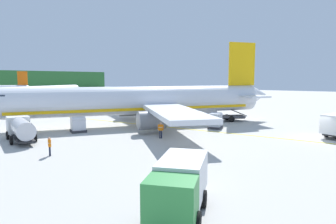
# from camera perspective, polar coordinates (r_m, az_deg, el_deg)

# --- Properties ---
(ground) EXTENTS (240.00, 320.00, 0.20)m
(ground) POSITION_cam_1_polar(r_m,az_deg,el_deg) (62.32, -23.71, -0.12)
(ground) COLOR #B7B5AD
(airliner_foreground) EXTENTS (34.20, 30.03, 11.90)m
(airliner_foreground) POSITION_cam_1_polar(r_m,az_deg,el_deg) (41.31, -5.18, 2.09)
(airliner_foreground) COLOR silver
(airliner_foreground) RESTS_ON ground
(airliner_mid_apron) EXTENTS (35.43, 29.30, 10.10)m
(airliner_mid_apron) POSITION_cam_1_polar(r_m,az_deg,el_deg) (75.20, -25.33, 3.16)
(airliner_mid_apron) COLOR white
(airliner_mid_apron) RESTS_ON ground
(service_truck_fuel) EXTENTS (5.56, 6.28, 2.67)m
(service_truck_fuel) POSITION_cam_1_polar(r_m,az_deg,el_deg) (45.81, 9.20, -0.31)
(service_truck_fuel) COLOR silver
(service_truck_fuel) RESTS_ON ground
(service_truck_catering) EXTENTS (6.04, 3.85, 2.58)m
(service_truck_catering) POSITION_cam_1_polar(r_m,az_deg,el_deg) (15.11, 2.22, -13.55)
(service_truck_catering) COLOR #338C3F
(service_truck_catering) RESTS_ON ground
(service_truck_pushback) EXTENTS (4.51, 6.69, 2.40)m
(service_truck_pushback) POSITION_cam_1_polar(r_m,az_deg,el_deg) (34.65, -26.21, -2.79)
(service_truck_pushback) COLOR white
(service_truck_pushback) RESTS_ON ground
(cargo_container_near) EXTENTS (1.78, 1.78, 2.11)m
(cargo_container_near) POSITION_cam_1_polar(r_m,az_deg,el_deg) (39.29, 9.05, -1.71)
(cargo_container_near) COLOR #333338
(cargo_container_near) RESTS_ON ground
(cargo_container_mid) EXTENTS (2.41, 2.41, 1.95)m
(cargo_container_mid) POSITION_cam_1_polar(r_m,az_deg,el_deg) (38.00, -16.77, -2.33)
(cargo_container_mid) COLOR #333338
(cargo_container_mid) RESTS_ON ground
(crew_marshaller) EXTENTS (0.37, 0.60, 1.77)m
(crew_marshaller) POSITION_cam_1_polar(r_m,az_deg,el_deg) (32.72, -1.40, -3.24)
(crew_marshaller) COLOR #191E33
(crew_marshaller) RESTS_ON ground
(crew_loader_left) EXTENTS (0.61, 0.34, 1.68)m
(crew_loader_left) POSITION_cam_1_polar(r_m,az_deg,el_deg) (41.77, 4.26, -1.17)
(crew_loader_left) COLOR #191E33
(crew_loader_left) RESTS_ON ground
(crew_supervisor) EXTENTS (0.43, 0.55, 1.64)m
(crew_supervisor) POSITION_cam_1_polar(r_m,az_deg,el_deg) (27.45, -21.66, -5.84)
(crew_supervisor) COLOR #191E33
(crew_supervisor) RESTS_ON ground
(apron_guide_line) EXTENTS (0.30, 60.00, 0.01)m
(apron_guide_line) POSITION_cam_1_polar(r_m,az_deg,el_deg) (39.76, 0.85, -2.98)
(apron_guide_line) COLOR yellow
(apron_guide_line) RESTS_ON ground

